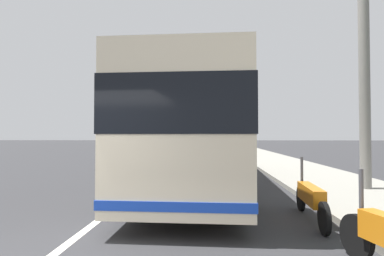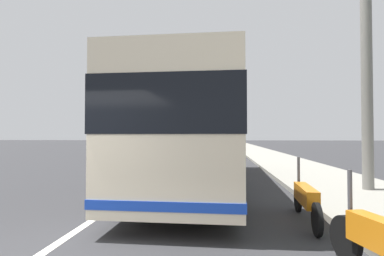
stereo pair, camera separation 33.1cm
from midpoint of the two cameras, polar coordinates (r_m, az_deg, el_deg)
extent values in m
cube|color=gray|center=(13.81, 20.59, -8.15)|extent=(110.00, 3.60, 0.14)
cube|color=silver|center=(13.42, -7.19, -8.71)|extent=(110.00, 0.16, 0.01)
cube|color=beige|center=(10.85, 0.43, -0.77)|extent=(12.18, 2.91, 2.97)
cube|color=black|center=(10.86, 0.43, 1.30)|extent=(12.22, 2.95, 0.98)
cube|color=#193FB2|center=(10.91, 0.43, -7.26)|extent=(12.21, 2.94, 0.16)
cylinder|color=black|center=(14.88, -2.91, -6.08)|extent=(1.01, 0.33, 1.00)
cylinder|color=black|center=(14.74, 6.21, -6.12)|extent=(1.01, 0.33, 1.00)
cylinder|color=black|center=(7.33, -11.39, -10.89)|extent=(1.01, 0.33, 1.00)
cylinder|color=black|center=(7.05, 7.60, -11.29)|extent=(1.01, 0.33, 1.00)
cylinder|color=black|center=(5.02, 26.34, -17.53)|extent=(0.61, 0.23, 0.61)
cylinder|color=#4C4C51|center=(4.80, 27.06, -10.91)|extent=(0.06, 0.06, 0.70)
cylinder|color=black|center=(7.56, 18.26, -12.21)|extent=(0.57, 0.12, 0.57)
cylinder|color=black|center=(5.91, 21.73, -15.28)|extent=(0.57, 0.12, 0.57)
cube|color=orange|center=(6.68, 19.75, -11.47)|extent=(1.32, 0.32, 0.33)
cylinder|color=#4C4C51|center=(7.35, 18.42, -7.80)|extent=(0.06, 0.06, 0.70)
cube|color=gold|center=(24.16, 2.17, -4.08)|extent=(4.13, 1.81, 0.82)
cube|color=black|center=(24.03, 2.17, -2.53)|extent=(1.89, 1.65, 0.48)
cylinder|color=black|center=(25.56, 0.39, -4.54)|extent=(0.64, 0.22, 0.64)
cylinder|color=black|center=(25.54, 4.04, -4.54)|extent=(0.64, 0.22, 0.64)
cylinder|color=black|center=(22.84, 0.08, -4.91)|extent=(0.64, 0.22, 0.64)
cylinder|color=black|center=(22.82, 4.18, -4.91)|extent=(0.64, 0.22, 0.64)
cube|color=gray|center=(44.26, 2.17, -2.88)|extent=(4.16, 2.01, 0.80)
cube|color=black|center=(44.03, 2.17, -1.98)|extent=(2.13, 1.80, 0.59)
cylinder|color=black|center=(45.62, 1.06, -3.17)|extent=(0.65, 0.24, 0.64)
cylinder|color=black|center=(45.64, 3.23, -3.16)|extent=(0.65, 0.24, 0.64)
cylinder|color=black|center=(42.91, 1.04, -3.28)|extent=(0.65, 0.24, 0.64)
cylinder|color=black|center=(42.93, 3.34, -3.27)|extent=(0.65, 0.24, 0.64)
cube|color=navy|center=(32.55, 2.86, -3.38)|extent=(4.57, 1.96, 0.83)
cube|color=black|center=(32.39, 2.85, -2.17)|extent=(2.42, 1.74, 0.55)
cylinder|color=black|center=(34.09, 1.58, -3.76)|extent=(0.65, 0.24, 0.64)
cylinder|color=black|center=(34.02, 4.35, -3.76)|extent=(0.65, 0.24, 0.64)
cylinder|color=black|center=(31.12, 1.24, -3.98)|extent=(0.65, 0.24, 0.64)
cylinder|color=black|center=(31.05, 4.27, -3.98)|extent=(0.65, 0.24, 0.64)
cylinder|color=slate|center=(10.65, 28.46, 8.80)|extent=(0.31, 0.31, 7.14)
camera|label=1|loc=(0.17, -90.96, 0.02)|focal=28.86mm
camera|label=2|loc=(0.17, 89.04, -0.02)|focal=28.86mm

